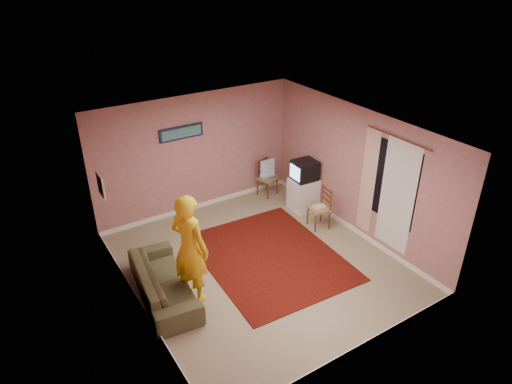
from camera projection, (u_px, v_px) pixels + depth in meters
ground at (259, 264)px, 8.41m from camera, size 5.00×5.00×0.00m
wall_back at (196, 154)px, 9.66m from camera, size 4.50×0.02×2.60m
wall_front at (364, 282)px, 5.93m from camera, size 4.50×0.02×2.60m
wall_left at (132, 242)px, 6.73m from camera, size 0.02×5.00×2.60m
wall_right at (357, 172)px, 8.86m from camera, size 0.02×5.00×2.60m
ceiling at (260, 131)px, 7.19m from camera, size 4.50×5.00×0.02m
baseboard_back at (199, 205)px, 10.24m from camera, size 4.50×0.02×0.10m
baseboard_front at (353, 350)px, 6.53m from camera, size 4.50×0.02×0.10m
baseboard_left at (142, 307)px, 7.32m from camera, size 0.02×5.00×0.10m
baseboard_right at (350, 227)px, 9.45m from camera, size 0.02×5.00×0.10m
window at (393, 183)px, 8.12m from camera, size 0.01×1.10×1.50m
curtain_sheer at (397, 197)px, 8.10m from camera, size 0.01×0.75×2.10m
curtain_floral at (368, 182)px, 8.61m from camera, size 0.01×0.35×2.10m
curtain_rod at (398, 138)px, 7.69m from camera, size 0.02×1.40×0.02m
picture_back at (181, 133)px, 9.24m from camera, size 0.95×0.04×0.28m
picture_left at (101, 185)px, 7.82m from camera, size 0.04×0.38×0.42m
area_rug at (270, 257)px, 8.59m from camera, size 2.50×3.06×0.02m
tv_cabinet at (303, 194)px, 10.08m from camera, size 0.56×0.51×0.72m
crt_tv at (304, 170)px, 9.81m from camera, size 0.53×0.48×0.43m
chair_a at (267, 174)px, 10.58m from camera, size 0.48×0.47×0.47m
dvd_player at (267, 176)px, 10.60m from camera, size 0.40×0.29×0.07m
blue_throw at (267, 168)px, 10.50m from camera, size 0.37×0.05×0.38m
chair_b at (319, 204)px, 9.31m from camera, size 0.44×0.46×0.48m
game_console at (319, 207)px, 9.34m from camera, size 0.24×0.18×0.05m
sofa at (163, 281)px, 7.52m from camera, size 1.00×2.04×0.57m
person at (190, 249)px, 7.19m from camera, size 0.70×0.82×1.91m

